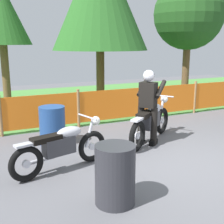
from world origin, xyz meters
name	(u,v)px	position (x,y,z in m)	size (l,w,h in m)	color
ground	(176,160)	(0.00, 0.00, -0.01)	(24.00, 24.00, 0.02)	#5B5B60
grass_verge	(73,101)	(0.00, 6.68, 0.01)	(24.00, 7.29, 0.01)	#4C8C3D
barrier_fence	(112,105)	(0.00, 3.03, 0.54)	(10.08, 0.08, 1.05)	#997547
tree_leftmost	(1,13)	(-2.42, 7.09, 3.28)	(2.05, 2.05, 4.46)	brown
tree_near_right	(189,15)	(4.22, 5.09, 3.29)	(2.68, 2.68, 4.66)	brown
motorcycle_lead	(151,121)	(0.15, 1.18, 0.49)	(1.81, 1.31, 1.01)	black
motorcycle_trailing	(62,147)	(-2.18, 0.45, 0.45)	(1.92, 0.73, 0.93)	black
rider_lead	(148,105)	(-0.01, 1.06, 0.92)	(0.73, 0.72, 1.69)	black
oil_drum	(115,175)	(-1.81, -0.97, 0.44)	(0.58, 0.58, 0.88)	#2D2D33
spare_drum	(52,126)	(-1.99, 1.93, 0.44)	(0.58, 0.58, 0.88)	navy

